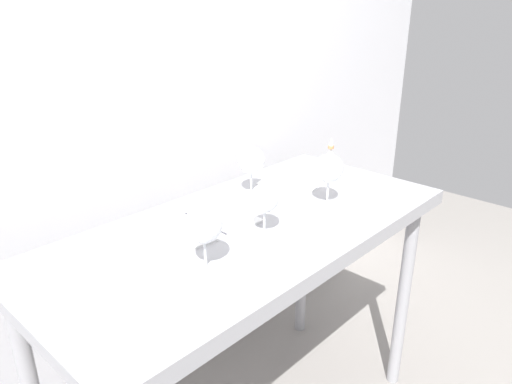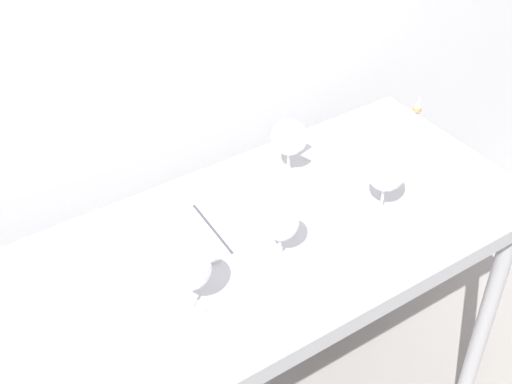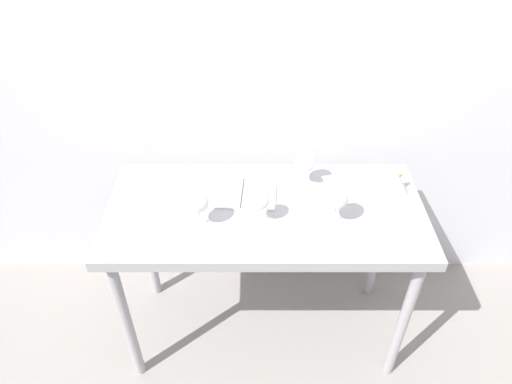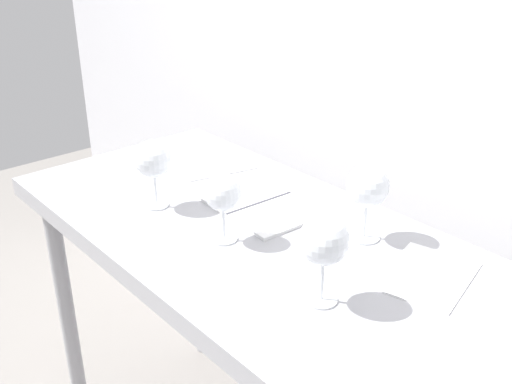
{
  "view_description": "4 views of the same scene",
  "coord_description": "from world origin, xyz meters",
  "px_view_note": "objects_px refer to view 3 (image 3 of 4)",
  "views": [
    {
      "loc": [
        -0.98,
        -0.95,
        1.55
      ],
      "look_at": [
        0.05,
        0.02,
        0.99
      ],
      "focal_mm": 33.58,
      "sensor_mm": 36.0,
      "label": 1
    },
    {
      "loc": [
        -0.75,
        -1.07,
        2.08
      ],
      "look_at": [
        -0.0,
        0.04,
        1.01
      ],
      "focal_mm": 49.8,
      "sensor_mm": 36.0,
      "label": 2
    },
    {
      "loc": [
        -0.04,
        -1.53,
        2.23
      ],
      "look_at": [
        -0.04,
        0.01,
        0.98
      ],
      "focal_mm": 32.26,
      "sensor_mm": 36.0,
      "label": 3
    },
    {
      "loc": [
        0.94,
        -0.83,
        1.59
      ],
      "look_at": [
        -0.04,
        0.02,
        0.98
      ],
      "focal_mm": 42.11,
      "sensor_mm": 36.0,
      "label": 4
    }
  ],
  "objects_px": {
    "wine_glass_far_right": "(305,162)",
    "decanter_funnel": "(396,183)",
    "wine_glass_near_right": "(336,198)",
    "tasting_sheet_upper": "(181,185)",
    "wine_glass_near_left": "(197,202)",
    "wine_glass_near_center": "(259,201)",
    "tasting_sheet_lower": "(345,188)",
    "open_notebook": "(241,194)"
  },
  "relations": [
    {
      "from": "wine_glass_far_right",
      "to": "decanter_funnel",
      "type": "height_order",
      "value": "wine_glass_far_right"
    },
    {
      "from": "wine_glass_far_right",
      "to": "wine_glass_near_right",
      "type": "xyz_separation_m",
      "value": [
        0.11,
        -0.26,
        0.0
      ]
    },
    {
      "from": "tasting_sheet_upper",
      "to": "wine_glass_near_right",
      "type": "bearing_deg",
      "value": -6.77
    },
    {
      "from": "wine_glass_near_left",
      "to": "wine_glass_far_right",
      "type": "bearing_deg",
      "value": 30.9
    },
    {
      "from": "wine_glass_near_center",
      "to": "decanter_funnel",
      "type": "bearing_deg",
      "value": 17.87
    },
    {
      "from": "wine_glass_far_right",
      "to": "tasting_sheet_upper",
      "type": "bearing_deg",
      "value": -179.76
    },
    {
      "from": "wine_glass_near_right",
      "to": "tasting_sheet_lower",
      "type": "distance_m",
      "value": 0.28
    },
    {
      "from": "wine_glass_far_right",
      "to": "open_notebook",
      "type": "height_order",
      "value": "wine_glass_far_right"
    },
    {
      "from": "wine_glass_near_center",
      "to": "open_notebook",
      "type": "relative_size",
      "value": 0.51
    },
    {
      "from": "open_notebook",
      "to": "decanter_funnel",
      "type": "xyz_separation_m",
      "value": [
        0.7,
        0.02,
        0.04
      ]
    },
    {
      "from": "wine_glass_near_left",
      "to": "tasting_sheet_lower",
      "type": "height_order",
      "value": "wine_glass_near_left"
    },
    {
      "from": "tasting_sheet_lower",
      "to": "wine_glass_far_right",
      "type": "bearing_deg",
      "value": 158.17
    },
    {
      "from": "wine_glass_near_center",
      "to": "tasting_sheet_upper",
      "type": "bearing_deg",
      "value": 145.4
    },
    {
      "from": "wine_glass_near_right",
      "to": "open_notebook",
      "type": "relative_size",
      "value": 0.58
    },
    {
      "from": "wine_glass_near_left",
      "to": "wine_glass_near_center",
      "type": "bearing_deg",
      "value": 5.16
    },
    {
      "from": "tasting_sheet_upper",
      "to": "tasting_sheet_lower",
      "type": "distance_m",
      "value": 0.76
    },
    {
      "from": "wine_glass_near_right",
      "to": "tasting_sheet_upper",
      "type": "height_order",
      "value": "wine_glass_near_right"
    },
    {
      "from": "wine_glass_near_left",
      "to": "open_notebook",
      "type": "distance_m",
      "value": 0.29
    },
    {
      "from": "wine_glass_near_right",
      "to": "tasting_sheet_upper",
      "type": "relative_size",
      "value": 0.86
    },
    {
      "from": "open_notebook",
      "to": "decanter_funnel",
      "type": "distance_m",
      "value": 0.7
    },
    {
      "from": "wine_glass_near_center",
      "to": "decanter_funnel",
      "type": "relative_size",
      "value": 1.17
    },
    {
      "from": "wine_glass_near_left",
      "to": "tasting_sheet_upper",
      "type": "relative_size",
      "value": 0.84
    },
    {
      "from": "wine_glass_near_left",
      "to": "tasting_sheet_upper",
      "type": "bearing_deg",
      "value": 112.01
    },
    {
      "from": "tasting_sheet_upper",
      "to": "tasting_sheet_lower",
      "type": "height_order",
      "value": "same"
    },
    {
      "from": "open_notebook",
      "to": "wine_glass_near_right",
      "type": "bearing_deg",
      "value": -21.57
    },
    {
      "from": "wine_glass_near_center",
      "to": "wine_glass_near_left",
      "type": "bearing_deg",
      "value": -174.84
    },
    {
      "from": "wine_glass_near_right",
      "to": "open_notebook",
      "type": "distance_m",
      "value": 0.45
    },
    {
      "from": "wine_glass_near_left",
      "to": "tasting_sheet_upper",
      "type": "height_order",
      "value": "wine_glass_near_left"
    },
    {
      "from": "wine_glass_far_right",
      "to": "decanter_funnel",
      "type": "bearing_deg",
      "value": -6.88
    },
    {
      "from": "wine_glass_near_center",
      "to": "open_notebook",
      "type": "xyz_separation_m",
      "value": [
        -0.08,
        0.18,
        -0.11
      ]
    },
    {
      "from": "wine_glass_near_center",
      "to": "wine_glass_near_left",
      "type": "height_order",
      "value": "wine_glass_near_left"
    },
    {
      "from": "wine_glass_near_left",
      "to": "open_notebook",
      "type": "relative_size",
      "value": 0.56
    },
    {
      "from": "wine_glass_far_right",
      "to": "wine_glass_near_left",
      "type": "xyz_separation_m",
      "value": [
        -0.46,
        -0.27,
        0.0
      ]
    },
    {
      "from": "wine_glass_near_right",
      "to": "tasting_sheet_lower",
      "type": "relative_size",
      "value": 0.83
    },
    {
      "from": "wine_glass_near_center",
      "to": "wine_glass_near_right",
      "type": "height_order",
      "value": "wine_glass_near_right"
    },
    {
      "from": "tasting_sheet_upper",
      "to": "decanter_funnel",
      "type": "distance_m",
      "value": 0.99
    },
    {
      "from": "wine_glass_near_center",
      "to": "wine_glass_near_left",
      "type": "distance_m",
      "value": 0.25
    },
    {
      "from": "wine_glass_near_left",
      "to": "tasting_sheet_lower",
      "type": "xyz_separation_m",
      "value": [
        0.65,
        0.25,
        -0.13
      ]
    },
    {
      "from": "wine_glass_near_center",
      "to": "wine_glass_near_right",
      "type": "distance_m",
      "value": 0.31
    },
    {
      "from": "wine_glass_near_right",
      "to": "tasting_sheet_lower",
      "type": "height_order",
      "value": "wine_glass_near_right"
    },
    {
      "from": "wine_glass_near_right",
      "to": "tasting_sheet_upper",
      "type": "xyz_separation_m",
      "value": [
        -0.67,
        0.25,
        -0.13
      ]
    },
    {
      "from": "wine_glass_far_right",
      "to": "tasting_sheet_upper",
      "type": "height_order",
      "value": "wine_glass_far_right"
    }
  ]
}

